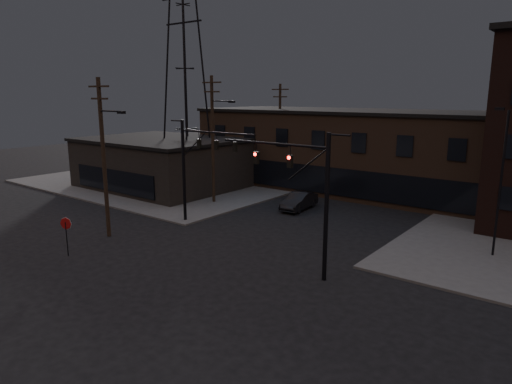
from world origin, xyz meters
TOP-DOWN VIEW (x-y plane):
  - ground at (0.00, 0.00)m, footprint 140.00×140.00m
  - sidewalk_nw at (-22.00, 22.00)m, footprint 30.00×30.00m
  - building_row at (0.00, 28.00)m, footprint 40.00×12.00m
  - building_left at (-20.00, 16.00)m, footprint 16.00×12.00m
  - traffic_signal_near at (5.36, 4.50)m, footprint 7.12×0.24m
  - traffic_signal_far at (-6.72, 8.00)m, footprint 7.12×0.24m
  - stop_sign at (-8.00, -1.99)m, footprint 0.72×0.33m
  - utility_pole_near at (-9.43, 2.00)m, footprint 3.70×0.28m
  - utility_pole_mid at (-10.44, 14.00)m, footprint 3.70×0.28m
  - utility_pole_far at (-11.50, 26.00)m, footprint 2.20×0.28m
  - transmission_tower at (-18.00, 18.00)m, footprint 7.00×7.00m
  - lot_light_a at (13.00, 14.00)m, footprint 1.50×0.28m
  - car_crossing at (-2.96, 16.80)m, footprint 1.98×4.66m

SIDE VIEW (x-z plane):
  - ground at x=0.00m, z-range 0.00..0.00m
  - sidewalk_nw at x=-22.00m, z-range 0.00..0.15m
  - car_crossing at x=-2.96m, z-range 0.00..1.50m
  - stop_sign at x=-8.00m, z-range 0.60..3.08m
  - building_left at x=-20.00m, z-range 0.00..5.00m
  - building_row at x=0.00m, z-range 0.00..8.00m
  - traffic_signal_near at x=5.36m, z-range 0.93..8.93m
  - traffic_signal_far at x=-6.72m, z-range 1.01..9.01m
  - lot_light_a at x=13.00m, z-range 0.94..10.08m
  - utility_pole_far at x=-11.50m, z-range 0.28..11.28m
  - utility_pole_near at x=-9.43m, z-range 0.37..11.37m
  - utility_pole_mid at x=-10.44m, z-range 0.38..11.88m
  - transmission_tower at x=-18.00m, z-range 0.00..25.00m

